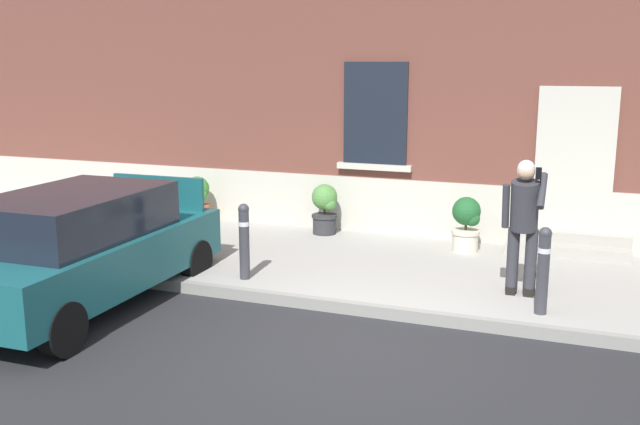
{
  "coord_description": "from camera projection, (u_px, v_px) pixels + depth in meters",
  "views": [
    {
      "loc": [
        2.36,
        -7.11,
        3.07
      ],
      "look_at": [
        -0.97,
        1.6,
        1.1
      ],
      "focal_mm": 40.51,
      "sensor_mm": 36.0,
      "label": 1
    }
  ],
  "objects": [
    {
      "name": "bollard_far_left",
      "position": [
        244.0,
        239.0,
        9.74
      ],
      "size": [
        0.15,
        0.15,
        1.04
      ],
      "color": "#333338",
      "rests_on": "sidewalk"
    },
    {
      "name": "bollard_near_person",
      "position": [
        543.0,
        267.0,
        8.38
      ],
      "size": [
        0.15,
        0.15,
        1.04
      ],
      "color": "#333338",
      "rests_on": "sidewalk"
    },
    {
      "name": "planter_charcoal",
      "position": [
        325.0,
        208.0,
        12.31
      ],
      "size": [
        0.44,
        0.44,
        0.86
      ],
      "color": "#2D2D30",
      "rests_on": "sidewalk"
    },
    {
      "name": "planter_terracotta",
      "position": [
        198.0,
        198.0,
        13.14
      ],
      "size": [
        0.44,
        0.44,
        0.86
      ],
      "color": "#B25B38",
      "rests_on": "sidewalk"
    },
    {
      "name": "ground_plane",
      "position": [
        350.0,
        344.0,
        7.96
      ],
      "size": [
        80.0,
        80.0,
        0.0
      ],
      "primitive_type": "plane",
      "color": "#232326"
    },
    {
      "name": "planter_cream",
      "position": [
        466.0,
        223.0,
        11.17
      ],
      "size": [
        0.44,
        0.44,
        0.86
      ],
      "color": "beige",
      "rests_on": "sidewalk"
    },
    {
      "name": "hatchback_car_teal",
      "position": [
        82.0,
        247.0,
        9.02
      ],
      "size": [
        1.84,
        4.09,
        1.5
      ],
      "color": "#165156",
      "rests_on": "ground"
    },
    {
      "name": "sidewalk",
      "position": [
        412.0,
        270.0,
        10.5
      ],
      "size": [
        24.0,
        3.6,
        0.15
      ],
      "primitive_type": "cube",
      "color": "#99968E",
      "rests_on": "ground"
    },
    {
      "name": "person_on_phone",
      "position": [
        524.0,
        219.0,
        8.93
      ],
      "size": [
        0.51,
        0.5,
        1.74
      ],
      "rotation": [
        0.0,
        0.0,
        -0.17
      ],
      "color": "#2D2D33",
      "rests_on": "sidewalk"
    },
    {
      "name": "building_facade",
      "position": [
        454.0,
        20.0,
        12.02
      ],
      "size": [
        24.0,
        1.52,
        7.5
      ],
      "color": "brown",
      "rests_on": "ground"
    },
    {
      "name": "curb_edge",
      "position": [
        375.0,
        311.0,
        8.8
      ],
      "size": [
        24.0,
        0.12,
        0.15
      ],
      "primitive_type": "cube",
      "color": "gray",
      "rests_on": "ground"
    },
    {
      "name": "entrance_stoop",
      "position": [
        568.0,
        245.0,
        11.13
      ],
      "size": [
        1.82,
        0.64,
        0.32
      ],
      "color": "#9E998E",
      "rests_on": "sidewalk"
    }
  ]
}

